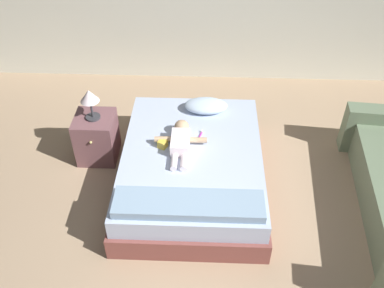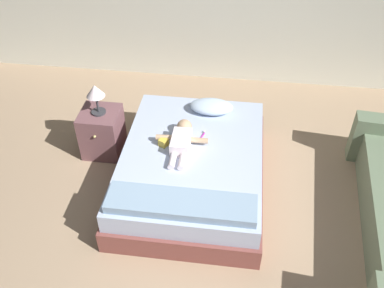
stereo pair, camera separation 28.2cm
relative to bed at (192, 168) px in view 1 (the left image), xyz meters
The scene contains 9 objects.
ground_plane 0.86m from the bed, 88.58° to the right, with size 8.00×8.00×0.00m, color tan.
bed is the anchor object (origin of this frame).
pillow 0.75m from the bed, 79.61° to the left, with size 0.47×0.27×0.14m.
baby 0.33m from the bed, 140.14° to the left, with size 0.52×0.64×0.15m.
toothbrush 0.34m from the bed, 73.37° to the left, with size 0.06×0.17×0.02m.
nightstand 1.12m from the bed, 159.37° to the left, with size 0.41×0.44×0.53m.
lamp 1.25m from the bed, 159.36° to the left, with size 0.19×0.19×0.34m.
blanket 0.76m from the bed, 90.00° to the right, with size 1.28×0.32×0.08m.
toy_block 0.40m from the bed, 168.92° to the left, with size 0.11×0.11×0.08m.
Camera 1 is at (0.10, -2.29, 3.21)m, focal length 39.96 mm.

